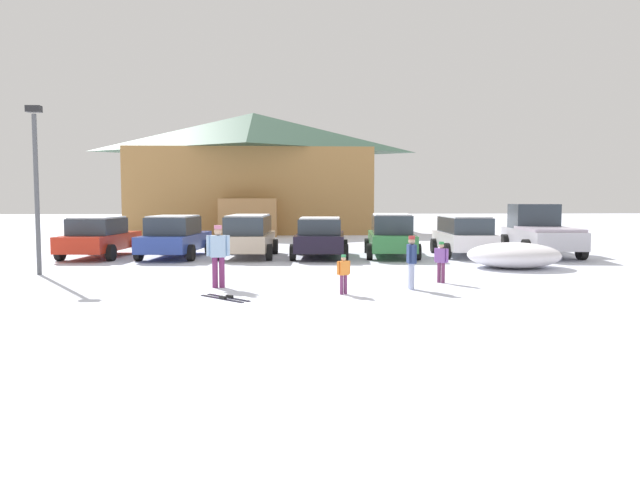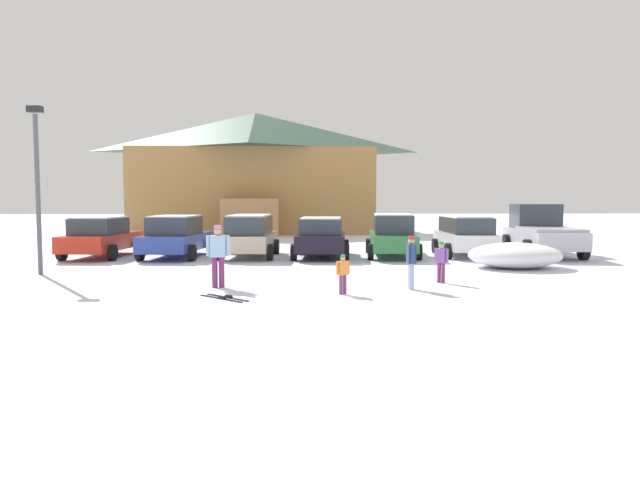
% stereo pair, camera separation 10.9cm
% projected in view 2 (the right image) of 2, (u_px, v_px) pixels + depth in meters
% --- Properties ---
extents(ground, '(160.00, 160.00, 0.00)m').
position_uv_depth(ground, '(292.00, 321.00, 11.05)').
color(ground, silver).
extents(ski_lodge, '(16.88, 11.54, 8.57)m').
position_uv_depth(ski_lodge, '(256.00, 172.00, 41.32)').
color(ski_lodge, '#A67942').
rests_on(ski_lodge, ground).
extents(parked_red_sedan, '(2.47, 4.66, 1.66)m').
position_uv_depth(parked_red_sedan, '(101.00, 237.00, 23.13)').
color(parked_red_sedan, red).
rests_on(parked_red_sedan, ground).
extents(parked_blue_hatchback, '(2.58, 4.66, 1.71)m').
position_uv_depth(parked_blue_hatchback, '(176.00, 236.00, 23.03)').
color(parked_blue_hatchback, '#2A4093').
rests_on(parked_blue_hatchback, ground).
extents(parked_beige_suv, '(2.32, 4.35, 1.73)m').
position_uv_depth(parked_beige_suv, '(250.00, 234.00, 23.17)').
color(parked_beige_suv, '#BFAA90').
rests_on(parked_beige_suv, ground).
extents(parked_black_sedan, '(2.52, 4.27, 1.63)m').
position_uv_depth(parked_black_sedan, '(321.00, 237.00, 23.05)').
color(parked_black_sedan, black).
rests_on(parked_black_sedan, ground).
extents(parked_green_coupe, '(2.43, 4.87, 1.77)m').
position_uv_depth(parked_green_coupe, '(392.00, 235.00, 23.44)').
color(parked_green_coupe, '#2D7439').
rests_on(parked_green_coupe, ground).
extents(parked_white_suv, '(2.30, 4.23, 1.67)m').
position_uv_depth(parked_white_suv, '(465.00, 234.00, 23.64)').
color(parked_white_suv, white).
rests_on(parked_white_suv, ground).
extents(pickup_truck, '(2.81, 5.42, 2.15)m').
position_uv_depth(pickup_truck, '(541.00, 232.00, 23.93)').
color(pickup_truck, '#B5B4C0').
rests_on(pickup_truck, ground).
extents(skier_adult_in_blue_parka, '(0.62, 0.27, 1.67)m').
position_uv_depth(skier_adult_in_blue_parka, '(218.00, 252.00, 15.18)').
color(skier_adult_in_blue_parka, '#722A5E').
rests_on(skier_adult_in_blue_parka, ground).
extents(skier_teen_in_navy_coat, '(0.21, 0.52, 1.41)m').
position_uv_depth(skier_teen_in_navy_coat, '(411.00, 259.00, 14.86)').
color(skier_teen_in_navy_coat, '#A0AAD0').
rests_on(skier_teen_in_navy_coat, ground).
extents(skier_child_in_purple_jacket, '(0.34, 0.31, 1.16)m').
position_uv_depth(skier_child_in_purple_jacket, '(441.00, 260.00, 16.05)').
color(skier_child_in_purple_jacket, '#70325A').
rests_on(skier_child_in_purple_jacket, ground).
extents(skier_child_in_orange_jacket, '(0.34, 0.22, 0.99)m').
position_uv_depth(skier_child_in_orange_jacket, '(343.00, 272.00, 14.11)').
color(skier_child_in_orange_jacket, '#6D315E').
rests_on(skier_child_in_orange_jacket, ground).
extents(pair_of_skis, '(1.28, 1.26, 0.08)m').
position_uv_depth(pair_of_skis, '(224.00, 298.00, 13.55)').
color(pair_of_skis, black).
rests_on(pair_of_skis, ground).
extents(lamp_post, '(0.44, 0.24, 5.22)m').
position_uv_depth(lamp_post, '(37.00, 180.00, 17.68)').
color(lamp_post, '#515459').
rests_on(lamp_post, ground).
extents(plowed_snow_pile, '(3.19, 2.55, 0.87)m').
position_uv_depth(plowed_snow_pile, '(515.00, 255.00, 19.55)').
color(plowed_snow_pile, white).
rests_on(plowed_snow_pile, ground).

